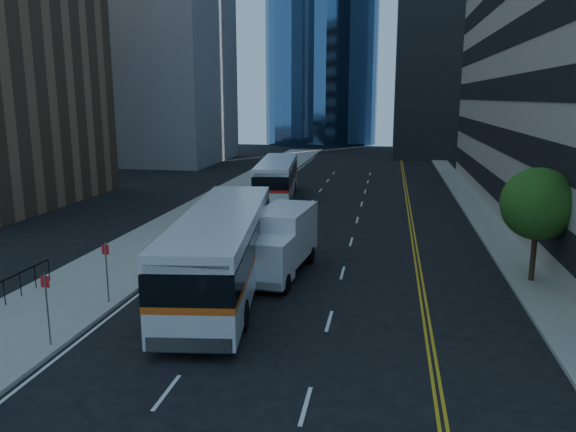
# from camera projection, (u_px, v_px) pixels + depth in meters

# --- Properties ---
(ground) EXTENTS (160.00, 160.00, 0.00)m
(ground) POSITION_uv_depth(u_px,v_px,m) (308.00, 342.00, 19.20)
(ground) COLOR black
(ground) RESTS_ON ground
(sidewalk_west) EXTENTS (5.00, 90.00, 0.15)m
(sidewalk_west) POSITION_uv_depth(u_px,v_px,m) (223.00, 201.00, 45.08)
(sidewalk_west) COLOR gray
(sidewalk_west) RESTS_ON ground
(sidewalk_east) EXTENTS (2.00, 90.00, 0.15)m
(sidewalk_east) POSITION_uv_depth(u_px,v_px,m) (476.00, 209.00, 41.69)
(sidewalk_east) COLOR gray
(sidewalk_east) RESTS_ON ground
(midrise_west) EXTENTS (18.00, 18.00, 35.00)m
(midrise_west) POSITION_uv_depth(u_px,v_px,m) (148.00, 22.00, 70.50)
(midrise_west) COLOR gray
(midrise_west) RESTS_ON ground
(street_tree) EXTENTS (3.20, 3.20, 5.10)m
(street_tree) POSITION_uv_depth(u_px,v_px,m) (538.00, 204.00, 24.59)
(street_tree) COLOR #332114
(street_tree) RESTS_ON sidewalk_east
(bus_front) EXTENTS (4.76, 13.91, 3.52)m
(bus_front) POSITION_uv_depth(u_px,v_px,m) (222.00, 248.00, 23.90)
(bus_front) COLOR silver
(bus_front) RESTS_ON ground
(bus_rear) EXTENTS (4.07, 12.53, 3.17)m
(bus_rear) POSITION_uv_depth(u_px,v_px,m) (277.00, 178.00, 46.11)
(bus_rear) COLOR white
(bus_rear) RESTS_ON ground
(box_truck) EXTENTS (2.78, 6.53, 3.04)m
(box_truck) POSITION_uv_depth(u_px,v_px,m) (280.00, 241.00, 26.28)
(box_truck) COLOR white
(box_truck) RESTS_ON ground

